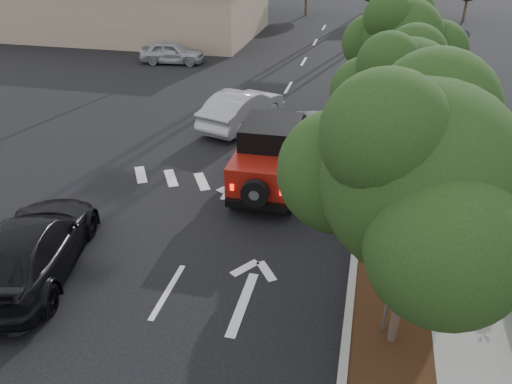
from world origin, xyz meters
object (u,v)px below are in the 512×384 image
(black_suv_oncoming, at_px, (32,247))
(speed_hump_sign, at_px, (391,280))
(silver_suv_ahead, at_px, (326,144))
(red_jeep, at_px, (271,155))

(black_suv_oncoming, distance_m, speed_hump_sign, 9.19)
(black_suv_oncoming, height_order, speed_hump_sign, speed_hump_sign)
(silver_suv_ahead, bearing_deg, black_suv_oncoming, -138.06)
(silver_suv_ahead, distance_m, speed_hump_sign, 9.20)
(speed_hump_sign, bearing_deg, silver_suv_ahead, 104.01)
(silver_suv_ahead, relative_size, speed_hump_sign, 2.58)
(silver_suv_ahead, xyz_separation_m, speed_hump_sign, (2.31, -8.87, 0.77))
(red_jeep, relative_size, black_suv_oncoming, 0.84)
(silver_suv_ahead, height_order, black_suv_oncoming, silver_suv_ahead)
(red_jeep, relative_size, speed_hump_sign, 2.05)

